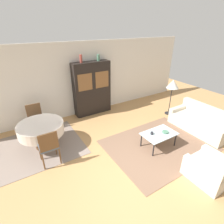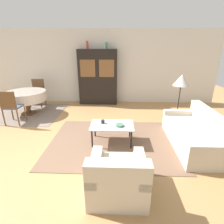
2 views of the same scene
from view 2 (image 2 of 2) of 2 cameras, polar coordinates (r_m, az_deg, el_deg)
name	(u,v)px [view 2 (image 2 of 2)]	position (r m, az deg, el deg)	size (l,w,h in m)	color
ground_plane	(57,151)	(4.02, -17.46, -11.96)	(14.00, 14.00, 0.00)	tan
wall_back	(85,67)	(6.96, -8.87, 14.23)	(10.00, 0.06, 2.70)	silver
area_rug	(114,141)	(4.16, 0.53, -9.59)	(2.93, 2.27, 0.01)	brown
dining_rug	(28,113)	(6.50, -25.83, -0.30)	(2.22, 2.07, 0.01)	gray
couch	(196,134)	(4.31, 25.65, -6.53)	(0.90, 1.88, 0.79)	beige
armchair	(118,178)	(2.76, 1.89, -20.65)	(0.85, 0.87, 0.76)	beige
coffee_table	(112,126)	(3.97, 0.00, -4.75)	(0.97, 0.62, 0.43)	black
display_cabinet	(98,77)	(6.69, -4.60, 11.20)	(1.42, 0.39, 2.02)	black
dining_table	(26,96)	(6.26, -26.28, 4.68)	(1.24, 1.24, 0.75)	brown
dining_chair_near	(11,105)	(5.58, -30.10, 1.92)	(0.44, 0.44, 0.98)	brown
dining_chair_far	(38,91)	(6.99, -23.14, 6.39)	(0.44, 0.44, 0.98)	brown
floor_lamp	(181,82)	(5.27, 21.71, 9.19)	(0.45, 0.45, 1.38)	black
cup	(103,122)	(4.02, -3.01, -3.18)	(0.08, 0.08, 0.08)	#232328
bowl	(120,125)	(3.88, 2.55, -4.34)	(0.18, 0.18, 0.04)	#4C7A60
vase_tall	(87,45)	(6.65, -8.15, 20.87)	(0.09, 0.09, 0.27)	#9E4238
vase_short	(106,46)	(6.57, -1.99, 20.87)	(0.11, 0.11, 0.22)	#4C7A60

